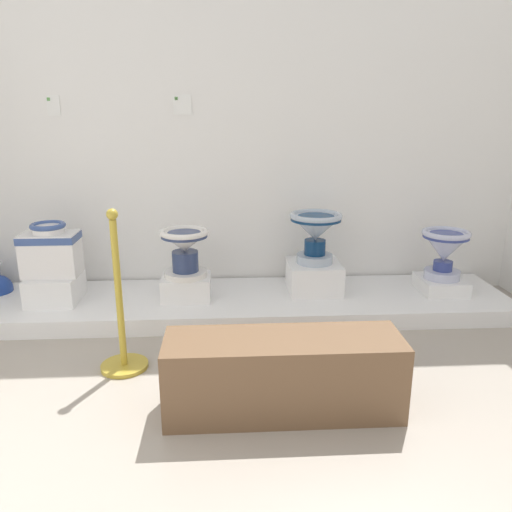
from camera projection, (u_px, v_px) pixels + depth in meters
ground_plane at (273, 464)px, 2.17m from camera, size 6.35×5.89×0.02m
wall_back at (249, 111)px, 3.84m from camera, size 4.55×0.06×2.92m
display_platform at (252, 303)px, 3.79m from camera, size 3.85×0.83×0.12m
plinth_block_leftmost at (55, 288)px, 3.64m from camera, size 0.35×0.38×0.20m
antique_toilet_leftmost at (51, 249)px, 3.56m from camera, size 0.39×0.25×0.38m
plinth_block_slender_white at (186, 287)px, 3.69m from camera, size 0.35×0.29×0.17m
antique_toilet_slender_white at (185, 246)px, 3.60m from camera, size 0.35×0.35×0.35m
plinth_block_central_ornate at (314, 277)px, 3.84m from camera, size 0.40×0.40×0.23m
antique_toilet_central_ornate at (315, 230)px, 3.74m from camera, size 0.40×0.40×0.39m
plinth_block_squat_floral at (441, 285)px, 3.85m from camera, size 0.33×0.35×0.11m
antique_toilet_squat_floral at (445, 248)px, 3.77m from camera, size 0.36×0.36×0.38m
info_placard_first at (53, 105)px, 3.71m from camera, size 0.09×0.01×0.15m
info_placard_second at (182, 104)px, 3.76m from camera, size 0.14×0.01×0.15m
stanchion_post_near_left at (121, 327)px, 2.89m from camera, size 0.28×0.28×0.96m
museum_bench at (283, 375)px, 2.49m from camera, size 1.18×0.36×0.40m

